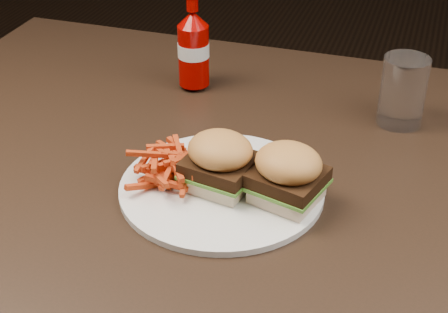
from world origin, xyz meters
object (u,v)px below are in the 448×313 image
(dining_table, at_px, (245,165))
(tumbler, at_px, (403,91))
(plate, at_px, (222,188))
(ketchup_bottle, at_px, (194,55))

(dining_table, bearing_deg, tumbler, 39.30)
(plate, relative_size, ketchup_bottle, 2.62)
(dining_table, distance_m, ketchup_bottle, 0.25)
(plate, bearing_deg, tumbler, 52.23)
(dining_table, bearing_deg, plate, -92.26)
(ketchup_bottle, bearing_deg, plate, -63.33)
(ketchup_bottle, bearing_deg, tumbler, -3.06)
(ketchup_bottle, height_order, tumbler, ketchup_bottle)
(dining_table, xyz_separation_m, plate, (-0.00, -0.10, 0.03))
(plate, bearing_deg, ketchup_bottle, 116.67)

